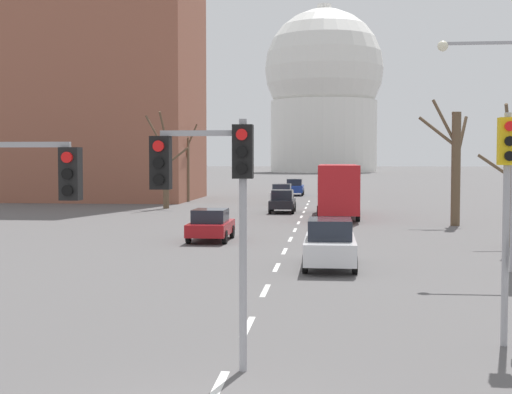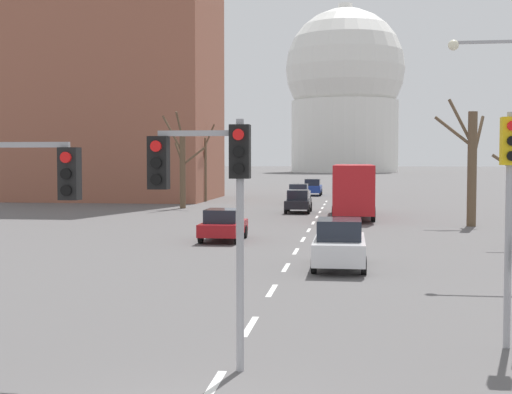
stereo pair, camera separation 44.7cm
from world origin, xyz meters
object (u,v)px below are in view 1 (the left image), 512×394
Objects in this scene: traffic_signal_centre_tall at (213,181)px; sedan_near_right at (211,225)px; sedan_near_left at (282,201)px; street_lamp_right at (498,128)px; sedan_far_left at (282,194)px; sedan_mid_centre at (295,187)px; sedan_far_right at (330,244)px; traffic_signal_near_right at (507,184)px; city_bus at (338,186)px.

sedan_near_right is (-3.47, 20.35, -2.67)m from traffic_signal_centre_tall.
traffic_signal_centre_tall is 38.69m from sedan_near_left.
street_lamp_right is 1.98× the size of sedan_near_left.
traffic_signal_centre_tall is 48.65m from sedan_far_left.
sedan_near_left is at bearing -89.25° from sedan_mid_centre.
sedan_far_right is (3.72, -50.90, -0.03)m from sedan_mid_centre.
street_lamp_right reaches higher than traffic_signal_near_right.
sedan_near_right is 9.59m from sedan_far_right.
sedan_far_right is (2.10, 12.55, -2.57)m from traffic_signal_centre_tall.
sedan_near_left is at bearing 100.82° from traffic_signal_near_right.
sedan_mid_centre reaches higher than sedan_far_right.
sedan_mid_centre is (-9.36, 51.21, -4.02)m from street_lamp_right.
street_lamp_right reaches higher than sedan_near_right.
city_bus is (4.62, -13.55, 1.18)m from sedan_far_left.
traffic_signal_near_right is 20.41m from sedan_near_right.
street_lamp_right is at bearing -71.06° from sedan_near_left.
traffic_signal_centre_tall reaches higher than sedan_far_right.
sedan_near_left reaches higher than sedan_near_right.
sedan_mid_centre is (-7.27, 61.18, -2.45)m from traffic_signal_near_right.
street_lamp_right is 52.21m from sedan_mid_centre.
sedan_far_right is (-5.65, 0.30, -4.04)m from street_lamp_right.
sedan_far_right is at bearing -82.58° from sedan_near_left.
sedan_mid_centre is at bearing 91.46° from traffic_signal_centre_tall.
street_lamp_right is at bearing -35.84° from sedan_near_right.
traffic_signal_centre_tall is 0.58× the size of street_lamp_right.
traffic_signal_near_right is at bearing 21.90° from traffic_signal_centre_tall.
street_lamp_right is 2.03× the size of sedan_near_right.
city_bus reaches higher than sedan_near_right.
traffic_signal_centre_tall is 12.98m from sedan_far_right.
street_lamp_right is at bearing -79.64° from sedan_mid_centre.
traffic_signal_near_right is 6.10m from traffic_signal_centre_tall.
sedan_near_right is at bearing -92.47° from sedan_mid_centre.
street_lamp_right is (7.75, 12.25, 1.47)m from traffic_signal_centre_tall.
sedan_far_left is 0.94× the size of sedan_far_right.
street_lamp_right reaches higher than sedan_mid_centre.
sedan_mid_centre is 14.92m from sedan_far_left.
sedan_far_right is 22.48m from city_bus.
traffic_signal_near_right is 32.88m from city_bus.
sedan_near_right is at bearing 144.16° from street_lamp_right.
sedan_far_left is (-7.63, 46.27, -2.47)m from traffic_signal_near_right.
city_bus is (6.11, 14.64, 1.29)m from sedan_near_right.
traffic_signal_centre_tall is 35.11m from city_bus.
traffic_signal_near_right reaches higher than city_bus.
traffic_signal_centre_tall is 14.57m from street_lamp_right.
sedan_far_left is 36.22m from sedan_far_right.
sedan_near_left is (-6.94, 36.31, -2.51)m from traffic_signal_near_right.
sedan_far_right is (5.57, -7.80, 0.10)m from sedan_near_right.
traffic_signal_near_right is 0.44× the size of city_bus.
sedan_far_left is 14.37m from city_bus.
traffic_signal_near_right is at bearing -84.74° from city_bus.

